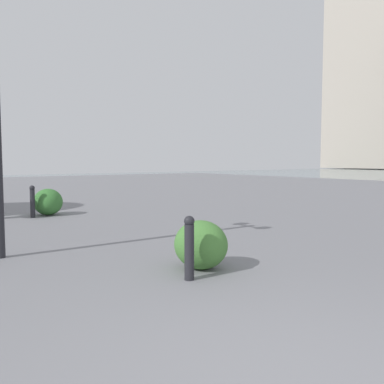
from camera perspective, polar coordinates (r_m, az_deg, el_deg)
bollard_near at (r=5.13m, az=-0.38°, el=-7.49°), size 0.13×0.13×0.80m
bollard_mid at (r=11.34m, az=-21.01°, el=-1.14°), size 0.13×0.13×0.83m
shrub_low at (r=11.73m, az=-19.11°, el=-1.29°), size 0.83×0.75×0.71m
shrub_round at (r=5.67m, az=1.21°, el=-7.22°), size 0.78×0.70×0.66m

